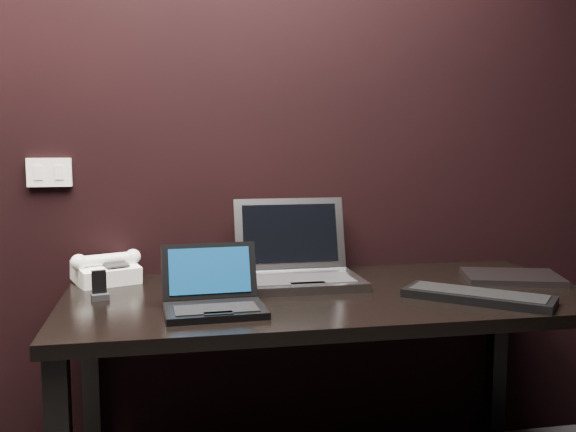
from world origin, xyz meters
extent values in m
plane|color=black|center=(0.00, 1.80, 1.30)|extent=(4.00, 0.00, 4.00)
cube|color=silver|center=(-0.62, 1.79, 1.12)|extent=(0.15, 0.02, 0.10)
cube|color=silver|center=(-0.66, 1.78, 1.12)|extent=(0.03, 0.01, 0.05)
cube|color=silver|center=(-0.58, 1.78, 1.12)|extent=(0.03, 0.01, 0.05)
cube|color=black|center=(0.30, 1.40, 0.72)|extent=(1.70, 0.80, 0.04)
cube|color=black|center=(-0.50, 1.75, 0.35)|extent=(0.06, 0.06, 0.70)
cube|color=black|center=(1.10, 1.75, 0.35)|extent=(0.06, 0.06, 0.70)
cube|color=black|center=(-0.09, 1.21, 0.75)|extent=(0.29, 0.21, 0.02)
cube|color=black|center=(-0.09, 1.18, 0.76)|extent=(0.24, 0.12, 0.00)
cube|color=black|center=(-0.09, 1.13, 0.76)|extent=(0.08, 0.04, 0.00)
cube|color=black|center=(-0.09, 1.33, 0.84)|extent=(0.29, 0.07, 0.16)
cube|color=#092543|center=(-0.09, 1.32, 0.84)|extent=(0.25, 0.06, 0.13)
cube|color=gray|center=(0.23, 1.51, 0.75)|extent=(0.41, 0.30, 0.03)
cube|color=black|center=(0.23, 1.48, 0.77)|extent=(0.33, 0.17, 0.00)
cube|color=#99989E|center=(0.23, 1.40, 0.77)|extent=(0.11, 0.05, 0.00)
cube|color=#939297|center=(0.22, 1.69, 0.89)|extent=(0.41, 0.08, 0.25)
cube|color=black|center=(0.22, 1.69, 0.90)|extent=(0.35, 0.06, 0.21)
cube|color=black|center=(0.72, 1.21, 0.75)|extent=(0.44, 0.41, 0.03)
cube|color=black|center=(0.72, 1.21, 0.77)|extent=(0.39, 0.36, 0.00)
cube|color=gray|center=(0.98, 1.45, 0.75)|extent=(0.38, 0.32, 0.02)
cube|color=white|center=(-0.43, 1.68, 0.77)|extent=(0.25, 0.24, 0.08)
cylinder|color=white|center=(-0.43, 1.67, 0.82)|extent=(0.19, 0.11, 0.04)
sphere|color=white|center=(-0.51, 1.64, 0.82)|extent=(0.07, 0.07, 0.06)
sphere|color=silver|center=(-0.34, 1.71, 0.82)|extent=(0.07, 0.07, 0.06)
cube|color=black|center=(-0.39, 1.65, 0.81)|extent=(0.09, 0.08, 0.01)
cube|color=black|center=(-0.43, 1.45, 0.79)|extent=(0.05, 0.03, 0.09)
cube|color=black|center=(-0.43, 1.44, 0.75)|extent=(0.06, 0.05, 0.02)
cylinder|color=white|center=(0.39, 1.75, 0.80)|extent=(0.11, 0.11, 0.11)
cylinder|color=#CB4813|center=(0.37, 1.75, 0.92)|extent=(0.03, 0.03, 0.17)
cylinder|color=green|center=(0.40, 1.74, 0.92)|extent=(0.02, 0.02, 0.17)
cylinder|color=black|center=(0.39, 1.76, 0.92)|extent=(0.02, 0.02, 0.17)
cylinder|color=#CF5E13|center=(0.39, 1.73, 0.92)|extent=(0.03, 0.03, 0.17)
camera|label=1|loc=(-0.22, -0.58, 1.23)|focal=40.00mm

